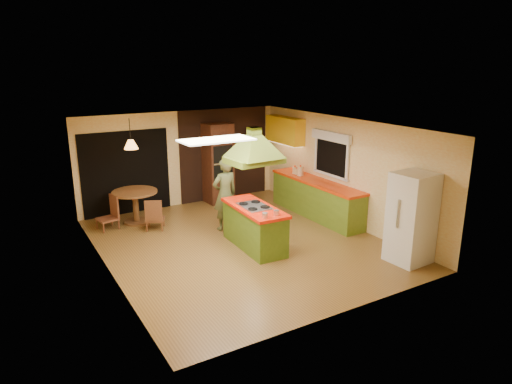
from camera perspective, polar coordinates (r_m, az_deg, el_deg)
ground at (r=9.80m, az=-1.85°, el=-6.38°), size 6.50×6.50×0.00m
room_walls at (r=9.39m, az=-1.92°, el=0.69°), size 5.50×6.50×6.50m
ceiling_plane at (r=9.14m, az=-2.00°, el=8.27°), size 6.50×6.50×0.00m
brick_panel at (r=12.75m, az=-3.98°, el=4.76°), size 2.64×0.03×2.50m
nook_opening at (r=11.85m, az=-15.93°, el=2.31°), size 2.20×0.03×2.10m
right_counter at (r=11.40m, az=7.51°, el=-0.79°), size 0.62×3.05×0.92m
upper_cabinets at (r=12.41m, az=3.63°, el=7.74°), size 0.34×1.40×0.70m
window_right at (r=11.09m, az=9.40°, el=5.63°), size 0.12×1.35×1.06m
fluor_panel at (r=7.59m, az=-4.96°, el=6.50°), size 1.20×0.60×0.03m
kitchen_island at (r=9.45m, az=-0.21°, el=-4.33°), size 0.78×1.79×0.90m
range_hood at (r=8.98m, az=-0.23°, el=6.52°), size 1.09×0.82×0.79m
man at (r=10.33m, az=-3.91°, el=-0.30°), size 0.64×0.44×1.67m
refrigerator at (r=9.13m, az=18.87°, el=-3.10°), size 0.76×0.72×1.76m
wall_oven at (r=12.39m, az=-4.75°, el=3.60°), size 0.75×0.64×2.16m
dining_table at (r=11.19m, az=-14.86°, el=-1.02°), size 1.06×1.06×0.79m
chair_left at (r=10.99m, az=-18.15°, el=-2.52°), size 0.50×0.50×0.78m
chair_near at (r=10.71m, az=-12.54°, el=-2.66°), size 0.54×0.54×0.74m
pendant_lamp at (r=10.88m, az=-15.36°, el=5.76°), size 0.33×0.33×0.21m
canister_large at (r=11.69m, az=5.56°, el=2.62°), size 0.20×0.20×0.23m
canister_medium at (r=11.89m, az=4.87°, el=2.72°), size 0.16×0.16×0.17m
canister_small at (r=11.81m, az=5.16°, el=2.56°), size 0.13×0.13×0.15m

